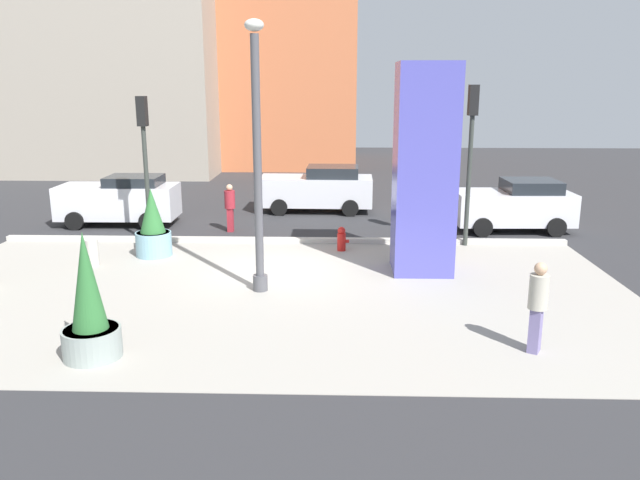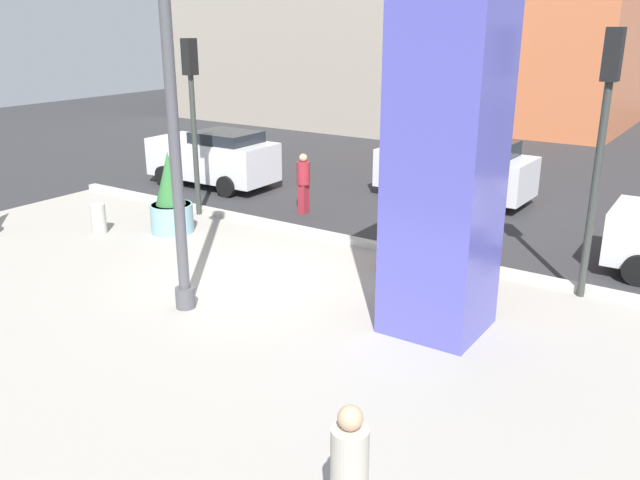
% 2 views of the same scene
% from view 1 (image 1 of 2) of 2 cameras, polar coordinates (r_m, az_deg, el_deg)
% --- Properties ---
extents(ground_plane, '(60.00, 60.00, 0.00)m').
position_cam_1_polar(ground_plane, '(21.03, -3.14, 0.36)').
color(ground_plane, '#2D2D30').
extents(plaza_pavement, '(18.00, 10.00, 0.02)m').
position_cam_1_polar(plaza_pavement, '(15.30, -5.02, -4.98)').
color(plaza_pavement, '#9E998E').
rests_on(plaza_pavement, ground_plane).
extents(curb_strip, '(18.00, 0.24, 0.16)m').
position_cam_1_polar(curb_strip, '(20.16, -3.35, -0.02)').
color(curb_strip, '#B7B2A8').
rests_on(curb_strip, ground_plane).
extents(lamp_post, '(0.44, 0.44, 6.38)m').
position_cam_1_polar(lamp_post, '(14.91, -5.71, 6.80)').
color(lamp_post, '#4C4C51').
rests_on(lamp_post, ground_plane).
extents(art_pillar_blue, '(1.57, 1.57, 5.52)m').
position_cam_1_polar(art_pillar_blue, '(16.80, 9.49, 6.29)').
color(art_pillar_blue, '#4C4CAD').
rests_on(art_pillar_blue, ground_plane).
extents(potted_plant_near_right, '(1.05, 1.05, 2.03)m').
position_cam_1_polar(potted_plant_near_right, '(19.06, -14.97, 1.03)').
color(potted_plant_near_right, '#7AA8B7').
rests_on(potted_plant_near_right, ground_plane).
extents(potted_plant_mid_plaza, '(1.08, 1.08, 2.42)m').
position_cam_1_polar(potted_plant_mid_plaza, '(12.32, -20.27, -6.01)').
color(potted_plant_mid_plaza, gray).
rests_on(potted_plant_mid_plaza, ground_plane).
extents(fire_hydrant, '(0.36, 0.26, 0.75)m').
position_cam_1_polar(fire_hydrant, '(19.09, 1.98, 0.09)').
color(fire_hydrant, red).
rests_on(fire_hydrant, ground_plane).
extents(concrete_bollard, '(0.36, 0.36, 0.75)m').
position_cam_1_polar(concrete_bollard, '(18.63, -20.02, -1.11)').
color(concrete_bollard, '#B2ADA3').
rests_on(concrete_bollard, ground_plane).
extents(traffic_light_far_side, '(0.28, 0.42, 4.60)m').
position_cam_1_polar(traffic_light_far_side, '(20.30, -15.68, 8.28)').
color(traffic_light_far_side, '#333833').
rests_on(traffic_light_far_side, ground_plane).
extents(traffic_light_corner, '(0.28, 0.42, 4.94)m').
position_cam_1_polar(traffic_light_corner, '(19.77, 13.57, 8.84)').
color(traffic_light_corner, '#333833').
rests_on(traffic_light_corner, ground_plane).
extents(car_curb_east, '(4.47, 2.10, 1.81)m').
position_cam_1_polar(car_curb_east, '(24.96, -0.17, 4.68)').
color(car_curb_east, silver).
rests_on(car_curb_east, ground_plane).
extents(car_intersection, '(4.01, 2.18, 1.77)m').
position_cam_1_polar(car_intersection, '(22.69, 17.28, 3.05)').
color(car_intersection, silver).
rests_on(car_intersection, ground_plane).
extents(car_passing_lane, '(4.19, 2.00, 1.78)m').
position_cam_1_polar(car_passing_lane, '(23.67, -17.74, 3.50)').
color(car_passing_lane, silver).
rests_on(car_passing_lane, ground_plane).
extents(pedestrian_on_sidewalk, '(0.37, 0.37, 1.65)m').
position_cam_1_polar(pedestrian_on_sidewalk, '(21.71, -8.20, 3.13)').
color(pedestrian_on_sidewalk, maroon).
rests_on(pedestrian_on_sidewalk, ground_plane).
extents(pedestrian_by_curb, '(0.49, 0.49, 1.78)m').
position_cam_1_polar(pedestrian_by_curb, '(12.45, 19.20, -5.41)').
color(pedestrian_by_curb, slate).
rests_on(pedestrian_by_curb, ground_plane).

